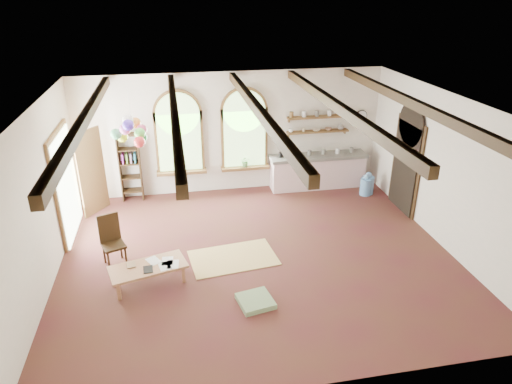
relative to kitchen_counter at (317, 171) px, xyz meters
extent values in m
plane|color=#4F2021|center=(-2.30, -3.20, -0.48)|extent=(8.00, 8.00, 0.00)
cube|color=brown|center=(-3.70, 0.24, 0.97)|extent=(1.24, 0.08, 1.64)
cylinder|color=brown|center=(-3.70, 0.24, 1.72)|extent=(1.24, 0.08, 1.24)
cube|color=#9BCC7A|center=(-3.70, 0.20, 0.97)|extent=(1.10, 0.04, 1.50)
cube|color=brown|center=(-3.70, 0.15, 0.18)|extent=(1.30, 0.28, 0.08)
cube|color=brown|center=(-2.00, 0.24, 0.97)|extent=(1.24, 0.08, 1.64)
cylinder|color=brown|center=(-2.00, 0.24, 1.72)|extent=(1.24, 0.08, 1.24)
cube|color=#9BCC7A|center=(-2.00, 0.20, 0.97)|extent=(1.10, 0.04, 1.50)
cube|color=brown|center=(-2.00, 0.15, 0.18)|extent=(1.30, 0.28, 0.08)
cube|color=brown|center=(-6.25, -1.40, 0.67)|extent=(0.10, 1.90, 2.50)
cube|color=black|center=(1.65, -1.70, 0.62)|extent=(0.10, 1.30, 2.40)
cube|color=beige|center=(0.00, 0.00, -0.05)|extent=(2.60, 0.55, 0.86)
cube|color=slate|center=(0.00, 0.00, 0.42)|extent=(2.68, 0.62, 0.08)
cube|color=brown|center=(0.00, 0.18, 1.07)|extent=(1.70, 0.24, 0.04)
cube|color=brown|center=(0.00, 0.18, 1.47)|extent=(1.70, 0.24, 0.04)
cylinder|color=black|center=(1.25, 0.25, 1.42)|extent=(0.32, 0.04, 0.32)
cube|color=#362311|center=(-5.25, 0.12, 0.42)|extent=(0.03, 0.32, 1.80)
cube|color=#362311|center=(-4.75, 0.12, 0.42)|extent=(0.03, 0.32, 1.80)
cube|color=#A2724A|center=(-4.50, -3.80, -0.10)|extent=(1.52, 0.99, 0.05)
cube|color=#A2724A|center=(-5.02, -4.18, -0.30)|extent=(0.06, 0.06, 0.35)
cube|color=#A2724A|center=(-3.86, -3.86, -0.30)|extent=(0.06, 0.06, 0.35)
cube|color=#A2724A|center=(-5.14, -3.74, -0.30)|extent=(0.06, 0.06, 0.35)
cube|color=#A2724A|center=(-3.98, -3.42, -0.30)|extent=(0.06, 0.06, 0.35)
cube|color=#362311|center=(-5.18, -3.00, -0.04)|extent=(0.54, 0.54, 0.05)
cube|color=#362311|center=(-5.25, -2.82, 0.28)|extent=(0.41, 0.19, 0.62)
cube|color=tan|center=(-2.82, -3.21, -0.47)|extent=(1.87, 1.28, 0.02)
cube|color=gray|center=(-2.64, -4.75, -0.43)|extent=(0.68, 0.68, 0.10)
cylinder|color=#6095CF|center=(1.20, -0.70, -0.23)|extent=(0.32, 0.32, 0.48)
sphere|color=#6095CF|center=(1.20, -0.70, 0.06)|extent=(0.17, 0.17, 0.17)
cylinder|color=#6095CF|center=(1.12, -0.76, -0.25)|extent=(0.30, 0.30, 0.46)
sphere|color=#6095CF|center=(1.12, -0.76, 0.03)|extent=(0.16, 0.16, 0.16)
cylinder|color=silver|center=(-4.70, -1.50, 2.30)|extent=(0.01, 0.01, 0.85)
sphere|color=green|center=(-4.52, -1.47, 1.69)|extent=(0.24, 0.24, 0.24)
sphere|color=#C3416E|center=(-4.51, -1.32, 1.81)|extent=(0.24, 0.24, 0.24)
sphere|color=orange|center=(-4.64, -1.16, 1.93)|extent=(0.24, 0.24, 0.24)
sphere|color=white|center=(-4.78, -1.34, 2.05)|extent=(0.24, 0.24, 0.24)
sphere|color=#CBE023|center=(-4.93, -1.37, 1.69)|extent=(0.24, 0.24, 0.24)
sphere|color=#4EB776|center=(-5.03, -1.54, 1.81)|extent=(0.24, 0.24, 0.24)
sphere|color=#F473D0|center=(-4.83, -1.62, 1.93)|extent=(0.24, 0.24, 0.24)
sphere|color=#5733DA|center=(-4.74, -1.75, 2.05)|extent=(0.24, 0.24, 0.24)
sphere|color=#F43638|center=(-4.55, -1.80, 1.69)|extent=(0.24, 0.24, 0.24)
sphere|color=#5DE250|center=(-4.54, -1.58, 1.81)|extent=(0.24, 0.24, 0.24)
imported|color=olive|center=(-4.89, -3.73, -0.07)|extent=(0.19, 0.25, 0.02)
cube|color=black|center=(-4.49, -3.92, -0.07)|extent=(0.19, 0.26, 0.01)
imported|color=#598C4C|center=(-3.70, 0.12, 0.37)|extent=(0.27, 0.23, 0.30)
imported|color=#598C4C|center=(-2.00, 0.12, 0.37)|extent=(0.27, 0.23, 0.30)
imported|color=white|center=(-0.75, 0.18, 1.14)|extent=(0.12, 0.10, 0.10)
imported|color=beige|center=(-0.40, 0.18, 1.14)|extent=(0.10, 0.10, 0.09)
imported|color=beige|center=(-0.05, 0.18, 1.12)|extent=(0.22, 0.22, 0.05)
imported|color=#8C664C|center=(0.30, 0.18, 1.12)|extent=(0.20, 0.20, 0.06)
imported|color=slate|center=(0.65, 0.18, 1.19)|extent=(0.18, 0.18, 0.19)
camera|label=1|loc=(-3.85, -11.19, 4.69)|focal=32.00mm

